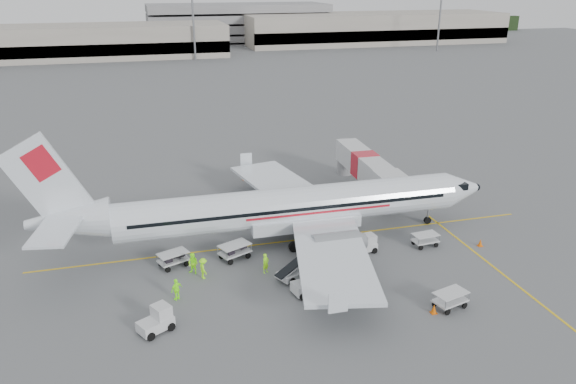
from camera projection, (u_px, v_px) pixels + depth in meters
name	position (u px, v px, depth m)	size (l,w,h in m)	color
ground	(294.00, 240.00, 49.09)	(360.00, 360.00, 0.00)	#56595B
stripe_lead	(294.00, 240.00, 49.09)	(44.00, 0.20, 0.01)	yellow
stripe_cross	(487.00, 262.00, 45.34)	(0.20, 20.00, 0.01)	yellow
terminal_west	(26.00, 43.00, 154.67)	(110.00, 22.00, 9.00)	gray
terminal_east	(373.00, 28.00, 195.14)	(90.00, 26.00, 10.00)	gray
parking_garage	(238.00, 21.00, 196.82)	(62.00, 24.00, 14.00)	slate
treeline	(163.00, 31.00, 205.59)	(300.00, 3.00, 6.00)	black
mast_center	(193.00, 19.00, 152.64)	(3.20, 1.20, 22.00)	slate
mast_east	(440.00, 14.00, 171.15)	(3.20, 1.20, 22.00)	slate
aircraft	(291.00, 182.00, 47.35)	(39.09, 30.64, 10.78)	white
jet_bridge	(364.00, 173.00, 59.47)	(3.06, 16.32, 4.28)	silver
belt_loader	(299.00, 262.00, 42.76)	(4.51, 1.69, 2.44)	silver
tug_fore	(365.00, 244.00, 46.78)	(1.96, 1.12, 1.51)	silver
tug_mid	(308.00, 282.00, 40.60)	(2.32, 1.33, 1.79)	silver
tug_aft	(155.00, 320.00, 36.18)	(2.22, 1.27, 1.72)	silver
cart_loaded_a	(235.00, 252.00, 45.68)	(2.49, 1.47, 1.30)	silver
cart_loaded_b	(173.00, 259.00, 44.48)	(2.33, 1.38, 1.22)	silver
cart_empty_a	(450.00, 300.00, 38.92)	(2.34, 1.39, 1.22)	silver
cart_empty_b	(425.00, 240.00, 47.88)	(2.16, 1.28, 1.13)	silver
cone_nose	(480.00, 242.00, 47.95)	(0.41, 0.41, 0.66)	#EB5C05
cone_port	(244.00, 177.00, 63.59)	(0.42, 0.42, 0.68)	#EB5C05
cone_stbd	(434.00, 309.00, 38.34)	(0.42, 0.42, 0.69)	#EB5C05
crew_a	(266.00, 263.00, 43.47)	(0.59, 0.39, 1.61)	#91FF16
crew_b	(193.00, 264.00, 43.29)	(0.84, 0.66, 1.73)	#91FF16
crew_c	(203.00, 268.00, 42.65)	(1.08, 0.62, 1.67)	#91FF16
crew_d	(177.00, 289.00, 39.82)	(0.96, 0.40, 1.64)	#91FF16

